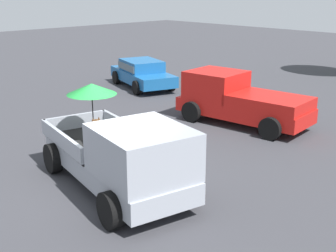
{
  "coord_description": "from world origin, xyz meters",
  "views": [
    {
      "loc": [
        8.44,
        -6.28,
        4.83
      ],
      "look_at": [
        -0.23,
        2.04,
        1.1
      ],
      "focal_mm": 48.66,
      "sensor_mm": 36.0,
      "label": 1
    }
  ],
  "objects": [
    {
      "name": "pickup_truck_red",
      "position": [
        -1.3,
        6.59,
        0.87
      ],
      "size": [
        4.96,
        2.57,
        1.8
      ],
      "rotation": [
        0.0,
        0.0,
        3.25
      ],
      "color": "black",
      "rests_on": "ground"
    },
    {
      "name": "pickup_truck_main",
      "position": [
        0.42,
        -0.08,
        0.98
      ],
      "size": [
        5.31,
        3.02,
        2.41
      ],
      "rotation": [
        0.0,
        0.0,
        -0.19
      ],
      "color": "black",
      "rests_on": "ground"
    },
    {
      "name": "parked_sedan_near",
      "position": [
        -8.35,
        8.09,
        0.74
      ],
      "size": [
        4.63,
        2.97,
        1.33
      ],
      "rotation": [
        0.0,
        0.0,
        -0.3
      ],
      "color": "black",
      "rests_on": "ground"
    },
    {
      "name": "ground_plane",
      "position": [
        0.0,
        0.0,
        0.0
      ],
      "size": [
        80.0,
        80.0,
        0.0
      ],
      "primitive_type": "plane",
      "color": "#38383D"
    }
  ]
}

